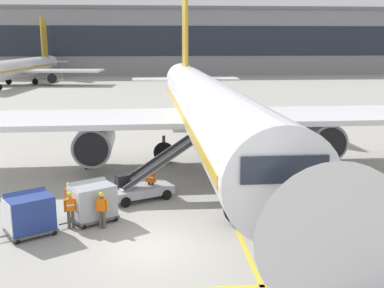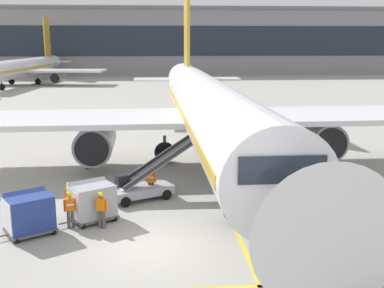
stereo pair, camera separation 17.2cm
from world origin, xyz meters
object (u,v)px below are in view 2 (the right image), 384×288
object	(u,v)px
ground_crew_by_loader	(151,179)
ground_crew_marshaller	(101,208)
safety_cone_engine_keepout	(90,163)
belt_loader	(144,183)
distant_airplane	(22,68)
baggage_cart_lead	(92,200)
ground_crew_by_carts	(69,197)
baggage_cart_second	(29,212)
ground_crew_wingwalker	(70,207)
parked_airplane	(209,110)

from	to	relation	value
ground_crew_by_loader	ground_crew_marshaller	xyz separation A→B (m)	(-2.22, -4.30, 0.00)
ground_crew_by_loader	safety_cone_engine_keepout	bearing A→B (deg)	123.29
belt_loader	ground_crew_by_loader	xyz separation A→B (m)	(0.35, 0.23, 0.10)
belt_loader	distant_airplane	world-z (taller)	distant_airplane
baggage_cart_lead	belt_loader	bearing A→B (deg)	51.54
baggage_cart_lead	ground_crew_by_carts	world-z (taller)	baggage_cart_lead
baggage_cart_lead	ground_crew_marshaller	bearing A→B (deg)	-61.06
ground_crew_by_carts	safety_cone_engine_keepout	world-z (taller)	ground_crew_by_carts
baggage_cart_second	ground_crew_wingwalker	world-z (taller)	baggage_cart_second
belt_loader	ground_crew_wingwalker	xyz separation A→B (m)	(-3.30, -3.93, 0.10)
baggage_cart_lead	distant_airplane	distance (m)	76.12
baggage_cart_second	distant_airplane	world-z (taller)	distant_airplane
parked_airplane	ground_crew_by_carts	world-z (taller)	parked_airplane
ground_crew_marshaller	safety_cone_engine_keepout	world-z (taller)	ground_crew_marshaller
ground_crew_wingwalker	distant_airplane	size ratio (longest dim) A/B	0.04
ground_crew_by_carts	ground_crew_marshaller	distance (m)	2.37
ground_crew_marshaller	baggage_cart_second	bearing A→B (deg)	-172.79
safety_cone_engine_keepout	parked_airplane	bearing A→B (deg)	1.60
baggage_cart_second	ground_crew_wingwalker	size ratio (longest dim) A/B	1.57
ground_crew_wingwalker	distant_airplane	distance (m)	76.71
ground_crew_by_loader	distant_airplane	distance (m)	73.90
parked_airplane	ground_crew_by_loader	size ratio (longest dim) A/B	25.32
ground_crew_wingwalker	safety_cone_engine_keepout	xyz separation A→B (m)	(-0.52, 10.52, -0.67)
ground_crew_wingwalker	safety_cone_engine_keepout	distance (m)	10.56
baggage_cart_second	ground_crew_by_carts	xyz separation A→B (m)	(1.42, 2.02, -0.00)
parked_airplane	baggage_cart_lead	bearing A→B (deg)	-124.10
baggage_cart_second	ground_crew_by_carts	size ratio (longest dim) A/B	1.57
safety_cone_engine_keepout	distant_airplane	bearing A→B (deg)	108.66
baggage_cart_lead	baggage_cart_second	world-z (taller)	same
baggage_cart_second	distant_airplane	distance (m)	76.76
belt_loader	baggage_cart_lead	xyz separation A→B (m)	(-2.43, -3.05, 0.10)
ground_crew_by_loader	ground_crew_by_carts	bearing A→B (deg)	-145.81
parked_airplane	belt_loader	bearing A→B (deg)	-121.98
ground_crew_by_loader	ground_crew_wingwalker	xyz separation A→B (m)	(-3.65, -4.17, 0.00)
ground_crew_by_loader	safety_cone_engine_keepout	world-z (taller)	ground_crew_by_loader
parked_airplane	ground_crew_marshaller	world-z (taller)	parked_airplane
safety_cone_engine_keepout	ground_crew_by_carts	bearing A→B (deg)	-88.57
ground_crew_wingwalker	distant_airplane	bearing A→B (deg)	106.51
belt_loader	ground_crew_by_loader	distance (m)	0.43
baggage_cart_second	safety_cone_engine_keepout	world-z (taller)	baggage_cart_second
baggage_cart_lead	safety_cone_engine_keepout	bearing A→B (deg)	98.24
ground_crew_by_carts	safety_cone_engine_keepout	bearing A→B (deg)	91.43
parked_airplane	ground_crew_by_carts	distance (m)	12.47
baggage_cart_second	ground_crew_by_carts	distance (m)	2.47
ground_crew_marshaller	safety_cone_engine_keepout	distance (m)	10.86
parked_airplane	ground_crew_wingwalker	size ratio (longest dim) A/B	25.32
ground_crew_marshaller	distant_airplane	size ratio (longest dim) A/B	0.04
ground_crew_by_carts	distant_airplane	distance (m)	75.20
baggage_cart_second	ground_crew_by_loader	size ratio (longest dim) A/B	1.57
baggage_cart_lead	ground_crew_by_loader	bearing A→B (deg)	49.81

